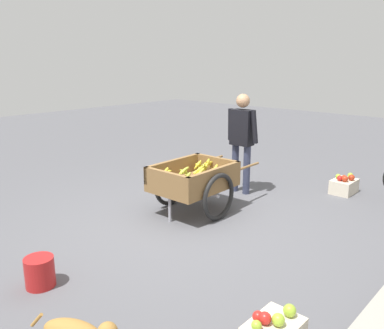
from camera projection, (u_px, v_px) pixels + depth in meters
name	position (u px, v px, depth m)	size (l,w,h in m)	color
ground_plane	(191.00, 224.00, 5.24)	(24.00, 24.00, 0.00)	#56565B
fruit_cart	(194.00, 182.00, 5.55)	(1.66, 0.95, 0.70)	olive
vendor_person	(242.00, 135.00, 6.26)	(0.21, 0.56, 1.56)	#333851
plastic_bucket	(40.00, 272.00, 3.76)	(0.27, 0.27, 0.29)	#B21E1E
mixed_fruit_crate	(344.00, 185.00, 6.41)	(0.44, 0.32, 0.32)	beige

